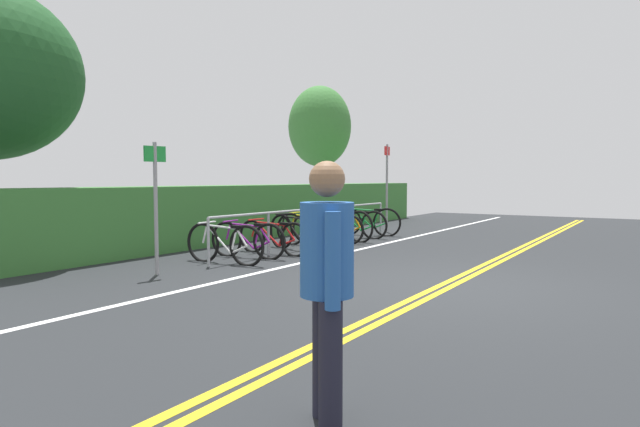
# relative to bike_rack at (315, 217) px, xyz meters

# --- Properties ---
(ground_plane) EXTENTS (31.34, 12.01, 0.05)m
(ground_plane) POSITION_rel_bike_rack_xyz_m (-2.61, -3.92, -0.67)
(ground_plane) COLOR #232628
(centre_line_yellow_inner) EXTENTS (28.21, 0.10, 0.00)m
(centre_line_yellow_inner) POSITION_rel_bike_rack_xyz_m (-2.61, -4.00, -0.64)
(centre_line_yellow_inner) COLOR gold
(centre_line_yellow_inner) RESTS_ON ground_plane
(centre_line_yellow_outer) EXTENTS (28.21, 0.10, 0.00)m
(centre_line_yellow_outer) POSITION_rel_bike_rack_xyz_m (-2.61, -3.84, -0.64)
(centre_line_yellow_outer) COLOR gold
(centre_line_yellow_outer) RESTS_ON ground_plane
(bike_lane_stripe_white) EXTENTS (28.21, 0.12, 0.00)m
(bike_lane_stripe_white) POSITION_rel_bike_rack_xyz_m (-2.61, -1.07, -0.64)
(bike_lane_stripe_white) COLOR white
(bike_lane_stripe_white) RESTS_ON ground_plane
(bike_rack) EXTENTS (6.58, 0.05, 0.85)m
(bike_rack) POSITION_rel_bike_rack_xyz_m (0.00, 0.00, 0.00)
(bike_rack) COLOR #9EA0A5
(bike_rack) RESTS_ON ground_plane
(bicycle_0) EXTENTS (0.46, 1.70, 0.75)m
(bicycle_0) POSITION_rel_bike_rack_xyz_m (-2.84, 0.03, -0.29)
(bicycle_0) COLOR black
(bicycle_0) RESTS_ON ground_plane
(bicycle_1) EXTENTS (0.46, 1.66, 0.72)m
(bicycle_1) POSITION_rel_bike_rack_xyz_m (-2.08, 0.15, -0.31)
(bicycle_1) COLOR black
(bicycle_1) RESTS_ON ground_plane
(bicycle_2) EXTENTS (0.46, 1.78, 0.71)m
(bicycle_2) POSITION_rel_bike_rack_xyz_m (-1.43, 0.05, -0.31)
(bicycle_2) COLOR black
(bicycle_2) RESTS_ON ground_plane
(bicycle_3) EXTENTS (0.56, 1.73, 0.78)m
(bicycle_3) POSITION_rel_bike_rack_xyz_m (-0.70, -0.02, -0.28)
(bicycle_3) COLOR black
(bicycle_3) RESTS_ON ground_plane
(bicycle_4) EXTENTS (0.46, 1.81, 0.77)m
(bicycle_4) POSITION_rel_bike_rack_xyz_m (0.07, 0.12, -0.28)
(bicycle_4) COLOR black
(bicycle_4) RESTS_ON ground_plane
(bicycle_5) EXTENTS (0.48, 1.78, 0.72)m
(bicycle_5) POSITION_rel_bike_rack_xyz_m (0.75, 0.13, -0.30)
(bicycle_5) COLOR black
(bicycle_5) RESTS_ON ground_plane
(bicycle_6) EXTENTS (0.46, 1.73, 0.79)m
(bicycle_6) POSITION_rel_bike_rack_xyz_m (1.33, 0.02, -0.27)
(bicycle_6) COLOR black
(bicycle_6) RESTS_ON ground_plane
(bicycle_7) EXTENTS (0.46, 1.74, 0.75)m
(bicycle_7) POSITION_rel_bike_rack_xyz_m (2.07, 0.10, -0.29)
(bicycle_7) COLOR black
(bicycle_7) RESTS_ON ground_plane
(bicycle_8) EXTENTS (0.48, 1.82, 0.78)m
(bicycle_8) POSITION_rel_bike_rack_xyz_m (2.72, 0.12, -0.28)
(bicycle_8) COLOR black
(bicycle_8) RESTS_ON ground_plane
(pedestrian) EXTENTS (0.39, 0.35, 1.59)m
(pedestrian) POSITION_rel_bike_rack_xyz_m (-7.15, -4.76, 0.26)
(pedestrian) COLOR #1E1E2D
(pedestrian) RESTS_ON ground_plane
(sign_post_near) EXTENTS (0.36, 0.09, 2.04)m
(sign_post_near) POSITION_rel_bike_rack_xyz_m (-4.24, 0.14, 0.60)
(sign_post_near) COLOR gray
(sign_post_near) RESTS_ON ground_plane
(sign_post_far) EXTENTS (0.36, 0.07, 2.44)m
(sign_post_far) POSITION_rel_bike_rack_xyz_m (3.77, 0.06, 0.81)
(sign_post_far) COLOR gray
(sign_post_far) RESTS_ON ground_plane
(hedge_backdrop) EXTENTS (15.53, 0.99, 1.33)m
(hedge_backdrop) POSITION_rel_bike_rack_xyz_m (1.50, 2.33, 0.02)
(hedge_backdrop) COLOR #387533
(hedge_backdrop) RESTS_ON ground_plane
(tree_mid) EXTENTS (2.32, 2.32, 4.90)m
(tree_mid) POSITION_rel_bike_rack_xyz_m (7.06, 4.38, 2.76)
(tree_mid) COLOR #473323
(tree_mid) RESTS_ON ground_plane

